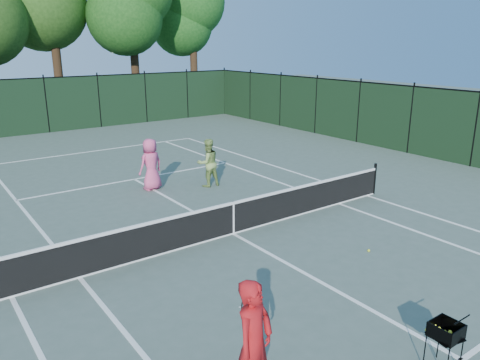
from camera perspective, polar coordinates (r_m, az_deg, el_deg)
ground at (r=12.60m, az=-0.82°, el=-6.58°), size 90.00×90.00×0.00m
sideline_doubles_left at (r=10.75m, az=-26.08°, el=-12.70°), size 0.10×23.77×0.01m
sideline_doubles_right at (r=16.19m, az=15.24°, el=-1.84°), size 0.10×23.77×0.01m
sideline_singles_left at (r=10.99m, az=-18.97°, el=-11.19°), size 0.10×23.77×0.01m
sideline_singles_right at (r=15.19m, az=11.97°, el=-2.83°), size 0.10×23.77×0.01m
baseline_far at (r=22.91m, az=-18.30°, el=3.24°), size 10.97×0.10×0.01m
service_line_near at (r=8.86m, az=25.43°, el=-19.20°), size 8.23×0.10×0.01m
service_line_far at (r=17.91m, az=-12.74°, el=0.10°), size 8.23×0.10×0.01m
center_service_line at (r=12.60m, az=-0.82°, el=-6.57°), size 0.10×12.80×0.01m
tennis_net at (r=12.42m, az=-0.82°, el=-4.56°), size 11.69×0.09×1.06m
fence_far at (r=28.48m, az=-22.51°, el=8.35°), size 24.00×0.05×3.00m
fence_right at (r=21.23m, az=26.76°, el=5.43°), size 0.05×36.00×3.00m
tree_5 at (r=36.78m, az=-5.86°, el=20.78°), size 5.80×5.80×12.23m
coach at (r=6.79m, az=1.71°, el=-19.41°), size 0.85×0.88×1.93m
player_pink at (r=16.36m, az=-10.81°, el=1.90°), size 0.97×0.73×1.79m
player_green at (r=16.48m, az=-3.94°, el=2.11°), size 0.85×0.68×1.70m
ball_hopper at (r=8.18m, az=23.82°, el=-16.48°), size 0.50×0.50×0.81m
loose_ball_midcourt at (r=12.00m, az=15.42°, el=-8.28°), size 0.07×0.07×0.07m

